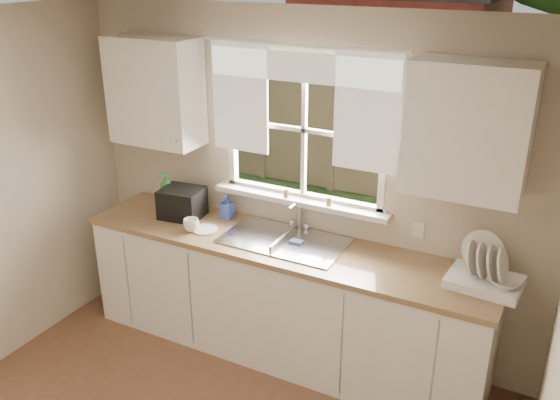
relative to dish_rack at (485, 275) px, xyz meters
The scene contains 19 objects.
room_walls 2.28m from the dish_rack, 127.18° to the right, with size 3.62×4.02×2.50m.
ceiling 2.69m from the dish_rack, 128.20° to the right, with size 3.60×4.00×0.02m, color silver.
window 1.48m from the dish_rack, 169.28° to the left, with size 1.38×0.16×1.06m.
curtains 1.68m from the dish_rack, behind, with size 1.50×0.03×0.81m.
base_cabinets 1.48m from the dish_rack, behind, with size 3.00×0.62×0.87m, color white.
countertop 1.37m from the dish_rack, behind, with size 3.04×0.65×0.04m, color olive.
upper_cabinet_left 2.67m from the dish_rack, behind, with size 0.70×0.33×0.80m, color white.
upper_cabinet_right 0.90m from the dish_rack, 159.30° to the left, with size 0.70×0.33×0.80m, color white.
wall_outlet 0.56m from the dish_rack, 153.61° to the left, with size 0.08×0.01×0.12m, color beige.
sill_jars 1.33m from the dish_rack, behind, with size 0.38×0.04×0.06m.
sink 1.38m from the dish_rack, behind, with size 0.88×0.52×0.40m.
dish_rack is the anchor object (origin of this frame).
bowl 0.13m from the dish_rack, 21.78° to the right, with size 0.20×0.20×0.05m, color white.
soap_bottle_a 2.45m from the dish_rack, behind, with size 0.12×0.12×0.31m, color green.
soap_bottle_b 1.95m from the dish_rack, behind, with size 0.08×0.09×0.19m, color blue.
soap_bottle_c 2.34m from the dish_rack, behind, with size 0.13×0.13×0.17m, color beige.
saucer 1.98m from the dish_rack, behind, with size 0.19×0.19×0.01m, color silver.
cup 2.06m from the dish_rack, behind, with size 0.12×0.12×0.09m, color white.
black_appliance 2.27m from the dish_rack, behind, with size 0.31×0.27×0.23m, color black.
Camera 1 is at (1.73, -1.66, 2.79)m, focal length 38.00 mm.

